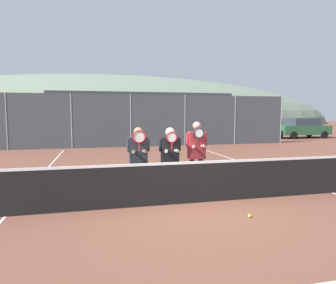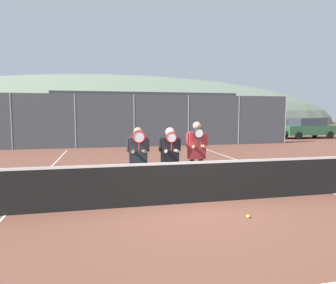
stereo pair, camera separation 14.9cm
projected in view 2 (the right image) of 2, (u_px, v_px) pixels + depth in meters
The scene contains 16 objects.
ground_plane at pixel (189, 203), 6.86m from camera, with size 120.00×120.00×0.00m, color brown.
hill_distant at pixel (112, 123), 62.59m from camera, with size 97.31×54.06×18.92m.
clubhouse_building at pixel (144, 115), 26.63m from camera, with size 15.00×5.50×3.75m.
fence_back at pixel (134, 121), 18.26m from camera, with size 20.77×0.06×3.20m.
tennis_net at pixel (189, 182), 6.81m from camera, with size 10.40×0.09×1.07m.
court_line_left_sideline at pixel (37, 182), 8.95m from camera, with size 0.05×16.00×0.01m, color white.
court_line_right_sideline at pixel (270, 171), 10.60m from camera, with size 0.05×16.00×0.01m, color white.
player_leftmost at pixel (138, 155), 7.36m from camera, with size 0.57×0.34×1.72m.
player_center_left at pixel (170, 155), 7.55m from camera, with size 0.57×0.34×1.70m.
player_center_right at pixel (197, 151), 7.74m from camera, with size 0.57×0.34×1.84m.
car_far_left at pixel (51, 130), 20.47m from camera, with size 4.62×1.91×1.75m.
car_left_of_center at pixel (123, 128), 21.67m from camera, with size 4.03×2.08×1.90m.
car_center at pixel (189, 129), 22.68m from camera, with size 4.78×1.95×1.70m.
car_right_of_center at pixel (252, 128), 23.72m from camera, with size 4.32×2.05×1.83m.
car_far_right at pixel (307, 128), 24.71m from camera, with size 4.42×1.95×1.67m.
tennis_ball_on_court at pixel (248, 216), 5.88m from camera, with size 0.07×0.07×0.07m.
Camera 2 is at (-1.91, -6.43, 2.06)m, focal length 32.00 mm.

